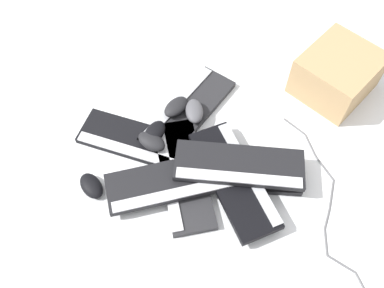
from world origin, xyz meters
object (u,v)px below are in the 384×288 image
object	(u,v)px
mouse_4	(152,141)
mouse_3	(154,133)
keyboard_1	(182,174)
keyboard_5	(239,166)
keyboard_2	(238,172)
mouse_0	(176,107)
keyboard_0	(138,142)
mouse_1	(194,111)
cardboard_box	(337,74)
keyboard_3	(188,111)
keyboard_6	(171,182)
mouse_2	(91,186)
keyboard_4	(234,179)

from	to	relation	value
mouse_4	mouse_3	bearing A→B (deg)	-68.62
keyboard_1	keyboard_5	distance (m)	0.20
keyboard_2	mouse_0	size ratio (longest dim) A/B	4.17
keyboard_5	mouse_4	size ratio (longest dim) A/B	4.12
mouse_3	keyboard_0	bearing A→B (deg)	-49.13
mouse_1	cardboard_box	bearing A→B (deg)	-79.29
keyboard_0	keyboard_3	world-z (taller)	same
keyboard_0	mouse_1	world-z (taller)	mouse_1
keyboard_2	keyboard_6	size ratio (longest dim) A/B	0.99
keyboard_0	keyboard_6	bearing A→B (deg)	137.29
keyboard_6	mouse_0	xyz separation A→B (m)	(0.05, -0.31, 0.01)
keyboard_6	mouse_2	world-z (taller)	keyboard_6
mouse_2	keyboard_4	bearing A→B (deg)	-124.76
keyboard_3	keyboard_1	bearing A→B (deg)	97.54
keyboard_1	cardboard_box	xyz separation A→B (m)	(-0.50, -0.51, 0.07)
keyboard_4	mouse_1	world-z (taller)	mouse_1
mouse_0	mouse_3	size ratio (longest dim) A/B	1.00
mouse_1	mouse_2	xyz separation A→B (m)	(0.29, 0.36, -0.03)
keyboard_0	keyboard_6	size ratio (longest dim) A/B	0.99
keyboard_0	keyboard_4	bearing A→B (deg)	165.61
keyboard_2	mouse_3	world-z (taller)	mouse_3
keyboard_5	keyboard_4	bearing A→B (deg)	77.47
keyboard_1	mouse_4	bearing A→B (deg)	-33.83
mouse_3	mouse_4	xyz separation A→B (m)	(0.00, 0.04, 0.00)
keyboard_0	mouse_0	world-z (taller)	mouse_0
mouse_2	mouse_4	bearing A→B (deg)	-87.73
mouse_2	cardboard_box	distance (m)	1.01
mouse_2	keyboard_1	bearing A→B (deg)	-117.67
keyboard_2	keyboard_3	bearing A→B (deg)	-44.82
keyboard_2	mouse_2	size ratio (longest dim) A/B	4.17
mouse_1	mouse_2	world-z (taller)	mouse_1
keyboard_6	mouse_1	world-z (taller)	mouse_1
cardboard_box	mouse_2	bearing A→B (deg)	38.06
cardboard_box	keyboard_5	bearing A→B (deg)	56.66
mouse_2	cardboard_box	world-z (taller)	cardboard_box
keyboard_0	mouse_1	bearing A→B (deg)	-139.68
keyboard_6	mouse_4	world-z (taller)	mouse_4
keyboard_3	mouse_0	bearing A→B (deg)	18.93
mouse_4	cardboard_box	world-z (taller)	cardboard_box
keyboard_4	cardboard_box	world-z (taller)	cardboard_box
keyboard_4	mouse_0	size ratio (longest dim) A/B	4.07
mouse_4	mouse_0	bearing A→B (deg)	-84.51
keyboard_5	mouse_1	distance (m)	0.29
keyboard_3	keyboard_5	size ratio (longest dim) A/B	1.02
keyboard_3	mouse_1	xyz separation A→B (m)	(-0.03, 0.02, 0.04)
mouse_2	keyboard_0	bearing A→B (deg)	-75.33
keyboard_1	mouse_0	distance (m)	0.27
mouse_1	keyboard_3	bearing A→B (deg)	36.00
keyboard_2	keyboard_3	size ratio (longest dim) A/B	0.99
keyboard_0	keyboard_4	distance (m)	0.38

